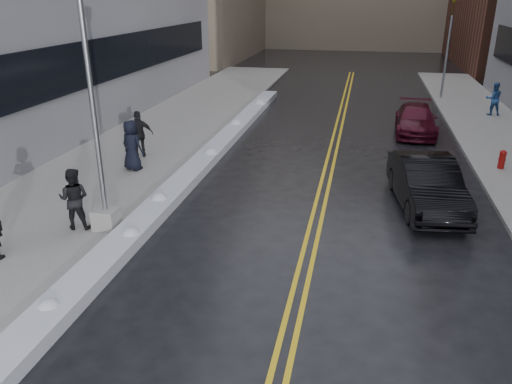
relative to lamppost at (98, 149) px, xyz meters
The scene contains 14 objects.
ground 4.62m from the lamppost, 31.22° to the right, with size 160.00×160.00×0.00m, color black.
sidewalk_west 8.72m from the lamppost, 107.03° to the left, with size 5.50×50.00×0.15m, color gray.
lane_line_left 10.12m from the lamppost, 54.77° to the left, with size 0.12×50.00×0.01m, color gold.
lane_line_right 10.29m from the lamppost, 53.36° to the left, with size 0.12×50.00×0.01m, color gold.
snow_ridge 6.50m from the lamppost, 81.94° to the left, with size 0.90×30.00×0.34m, color #BABDC3.
lamppost is the anchor object (origin of this frame).
fire_hydrant 14.81m from the lamppost, 33.04° to the left, with size 0.26×0.26×0.73m.
traffic_signal 24.98m from the lamppost, 61.79° to the left, with size 0.16×0.20×6.00m.
pedestrian_b 1.72m from the lamppost, behind, with size 0.87×0.68×1.79m, color black.
pedestrian_c 5.32m from the lamppost, 106.58° to the left, with size 0.94×0.61×1.92m, color black.
pedestrian_d 6.86m from the lamppost, 106.06° to the left, with size 1.12×0.47×1.91m, color black.
pedestrian_east 22.45m from the lamppost, 51.63° to the left, with size 0.86×0.67×1.76m, color navy.
car_black 10.04m from the lamppost, 23.02° to the left, with size 1.69×4.85×1.60m, color black.
car_maroon 16.43m from the lamppost, 54.32° to the left, with size 1.89×4.64×1.35m, color #3F0A17.
Camera 1 is at (3.59, -9.74, 6.46)m, focal length 35.00 mm.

